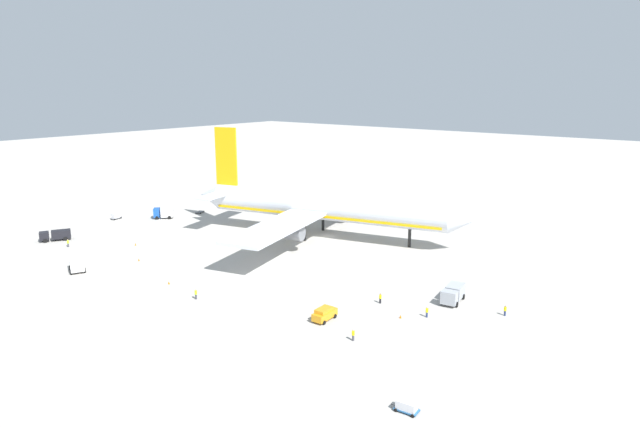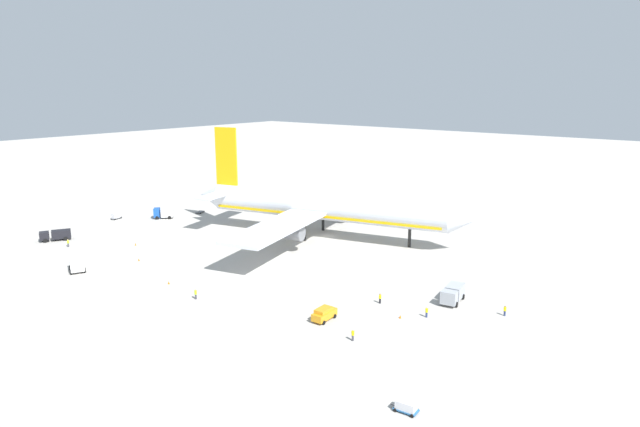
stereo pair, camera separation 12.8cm
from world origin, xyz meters
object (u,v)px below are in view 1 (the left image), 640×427
service_truck_3 (56,235)px  baggage_cart_1 (407,406)px  ground_worker_0 (505,311)px  ground_worker_4 (427,312)px  service_truck_2 (77,264)px  traffic_cone_1 (169,283)px  ground_worker_2 (196,294)px  ground_worker_5 (380,298)px  traffic_cone_2 (139,260)px  service_truck_0 (453,293)px  baggage_cart_0 (116,216)px  ground_worker_1 (68,243)px  traffic_cone_0 (400,317)px  service_van (325,314)px  traffic_cone_3 (135,244)px  service_truck_1 (164,213)px  baggage_cart_2 (200,212)px  ground_worker_3 (353,335)px  airliner (320,207)px

service_truck_3 → baggage_cart_1: 98.06m
ground_worker_0 → ground_worker_4: bearing=-139.0°
service_truck_2 → traffic_cone_1: size_ratio=9.38×
ground_worker_2 → ground_worker_5: size_ratio=1.04×
ground_worker_4 → traffic_cone_2: 60.20m
service_truck_0 → baggage_cart_0: size_ratio=1.90×
service_truck_3 → ground_worker_1: bearing=-7.3°
service_truck_2 → baggage_cart_0: (-32.39, 28.38, -0.60)m
traffic_cone_0 → traffic_cone_2: same height
service_van → traffic_cone_3: service_van is taller
baggage_cart_0 → traffic_cone_3: 28.20m
ground_worker_4 → traffic_cone_1: bearing=-160.0°
service_truck_0 → traffic_cone_1: service_truck_0 is taller
ground_worker_1 → traffic_cone_2: size_ratio=3.16×
traffic_cone_0 → traffic_cone_1: (-40.26, -12.86, 0.00)m
service_truck_3 → traffic_cone_3: service_truck_3 is taller
service_truck_2 → ground_worker_0: 78.21m
ground_worker_0 → service_truck_0: bearing=178.1°
service_truck_1 → service_van: (74.15, -25.17, -0.53)m
service_truck_3 → ground_worker_2: service_truck_3 is taller
service_truck_3 → ground_worker_2: 53.61m
service_van → baggage_cart_2: bearing=153.7°
traffic_cone_3 → service_truck_0: bearing=10.9°
service_truck_0 → baggage_cart_2: bearing=168.9°
ground_worker_3 → service_truck_2: bearing=-171.7°
service_truck_3 → traffic_cone_0: (84.28, 11.27, -1.07)m
baggage_cart_1 → ground_worker_4: (-10.28, 24.20, 0.14)m
ground_worker_5 → service_truck_3: bearing=-169.6°
service_truck_1 → ground_worker_3: (81.61, -28.22, -0.68)m
ground_worker_4 → traffic_cone_2: ground_worker_4 is taller
service_truck_2 → ground_worker_3: bearing=8.3°
baggage_cart_1 → traffic_cone_0: bearing=121.8°
service_truck_3 → ground_worker_0: service_truck_3 is taller
service_truck_2 → baggage_cart_2: bearing=113.6°
baggage_cart_0 → ground_worker_1: ground_worker_1 is taller
airliner → traffic_cone_2: bearing=-114.4°
service_truck_3 → ground_worker_3: 82.98m
airliner → service_truck_2: airliner is taller
baggage_cart_0 → traffic_cone_3: baggage_cart_0 is taller
airliner → ground_worker_5: airliner is taller
traffic_cone_3 → ground_worker_5: bearing=5.1°
service_truck_1 → service_truck_0: bearing=-4.1°
airliner → service_truck_3: airliner is taller
service_truck_3 → service_truck_1: bearing=87.3°
ground_worker_4 → traffic_cone_3: bearing=-175.8°
service_truck_2 → traffic_cone_0: service_truck_2 is taller
service_truck_2 → service_van: size_ratio=1.14×
ground_worker_2 → traffic_cone_0: 34.00m
ground_worker_0 → traffic_cone_2: bearing=-164.3°
service_truck_1 → service_truck_2: 43.42m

